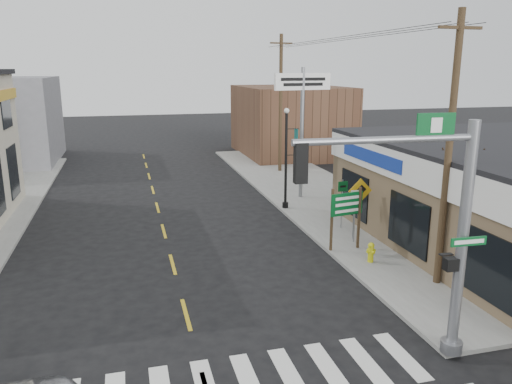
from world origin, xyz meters
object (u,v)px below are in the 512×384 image
object	(u,v)px
lamp_post	(287,151)
traffic_signal_pole	(439,218)
guide_sign	(346,210)
utility_pole_far	(281,103)
dance_center_sign	(302,101)
fire_hydrant	(371,251)
utility_pole_near	(449,150)
bare_tree	(463,157)

from	to	relation	value
lamp_post	traffic_signal_pole	bearing A→B (deg)	-90.50
guide_sign	utility_pole_far	world-z (taller)	utility_pole_far
guide_sign	dance_center_sign	size ratio (longest dim) A/B	0.35
traffic_signal_pole	lamp_post	world-z (taller)	traffic_signal_pole
fire_hydrant	utility_pole_near	world-z (taller)	utility_pole_near
bare_tree	utility_pole_near	bearing A→B (deg)	-136.77
bare_tree	utility_pole_far	distance (m)	17.34
lamp_post	utility_pole_far	distance (m)	9.62
utility_pole_near	dance_center_sign	bearing A→B (deg)	90.20
dance_center_sign	utility_pole_far	xyz separation A→B (m)	(1.07, 7.18, -0.57)
bare_tree	utility_pole_far	bearing A→B (deg)	94.72
guide_sign	lamp_post	world-z (taller)	lamp_post
guide_sign	lamp_post	xyz separation A→B (m)	(-0.33, 6.33, 1.31)
dance_center_sign	utility_pole_far	distance (m)	7.28
dance_center_sign	utility_pole_far	bearing A→B (deg)	71.83
dance_center_sign	guide_sign	bearing A→B (deg)	-107.48
fire_hydrant	utility_pole_near	xyz separation A→B (m)	(1.29, -2.19, 4.04)
fire_hydrant	utility_pole_far	size ratio (longest dim) A/B	0.08
dance_center_sign	utility_pole_near	world-z (taller)	utility_pole_near
utility_pole_near	guide_sign	bearing A→B (deg)	112.18
lamp_post	utility_pole_near	bearing A→B (deg)	-75.59
traffic_signal_pole	utility_pole_near	size ratio (longest dim) A/B	0.69
guide_sign	bare_tree	distance (m)	4.61
dance_center_sign	utility_pole_far	size ratio (longest dim) A/B	0.77
dance_center_sign	bare_tree	world-z (taller)	dance_center_sign
traffic_signal_pole	bare_tree	bearing A→B (deg)	51.78
traffic_signal_pole	fire_hydrant	distance (m)	6.94
traffic_signal_pole	dance_center_sign	bearing A→B (deg)	84.00
traffic_signal_pole	bare_tree	distance (m)	7.40
fire_hydrant	bare_tree	distance (m)	4.74
traffic_signal_pole	dance_center_sign	distance (m)	15.95
bare_tree	utility_pole_far	xyz separation A→B (m)	(-1.42, 17.26, 0.84)
dance_center_sign	lamp_post	bearing A→B (deg)	-136.58
guide_sign	traffic_signal_pole	bearing A→B (deg)	-108.73
traffic_signal_pole	lamp_post	distance (m)	13.79
dance_center_sign	fire_hydrant	bearing A→B (deg)	-104.17
guide_sign	fire_hydrant	bearing A→B (deg)	-85.20
guide_sign	fire_hydrant	world-z (taller)	guide_sign
lamp_post	bare_tree	xyz separation A→B (m)	(3.95, -8.14, 0.90)
lamp_post	utility_pole_near	distance (m)	10.29
fire_hydrant	lamp_post	size ratio (longest dim) A/B	0.15
guide_sign	fire_hydrant	size ratio (longest dim) A/B	3.31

